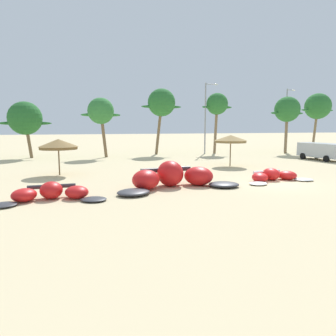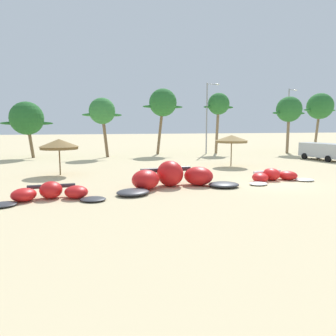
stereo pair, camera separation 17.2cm
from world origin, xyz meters
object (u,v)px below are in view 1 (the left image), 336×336
at_px(palm_left_of_gap, 161,103).
at_px(lamppost_west, 206,115).
at_px(lamppost_west_center, 287,117).
at_px(kite_far_left, 51,193).
at_px(palm_leftmost, 25,119).
at_px(kite_left, 173,177).
at_px(palm_center_right, 287,110).
at_px(beach_umbrella_middle, 231,139).
at_px(palm_right_of_gap, 318,107).
at_px(kite_left_of_center, 274,176).
at_px(palm_center_left, 217,105).
at_px(parked_van, 321,150).
at_px(beach_umbrella_near_van, 58,144).
at_px(palm_left, 101,112).

bearing_deg(palm_left_of_gap, lamppost_west, -9.18).
bearing_deg(lamppost_west, lamppost_west_center, 0.20).
xyz_separation_m(kite_far_left, palm_leftmost, (-4.11, 23.20, 4.21)).
height_order(kite_left, palm_center_right, palm_center_right).
xyz_separation_m(beach_umbrella_middle, palm_left_of_gap, (-2.85, 13.86, 4.14)).
relative_size(beach_umbrella_middle, palm_right_of_gap, 0.35).
height_order(palm_right_of_gap, lamppost_west_center, lamppost_west_center).
distance_m(kite_left_of_center, palm_center_left, 22.83).
distance_m(palm_right_of_gap, lamppost_west, 18.94).
height_order(kite_left, beach_umbrella_middle, beach_umbrella_middle).
xyz_separation_m(kite_left, palm_leftmost, (-11.01, 21.76, 3.95)).
relative_size(parked_van, palm_leftmost, 0.81).
bearing_deg(kite_left_of_center, kite_far_left, -173.31).
xyz_separation_m(kite_left, palm_center_left, (12.92, 21.45, 5.92)).
xyz_separation_m(kite_far_left, palm_right_of_gap, (37.09, 23.86, 6.29)).
distance_m(parked_van, palm_leftmost, 33.41).
bearing_deg(lamppost_west_center, palm_leftmost, 179.38).
bearing_deg(parked_van, palm_center_right, 78.12).
distance_m(beach_umbrella_near_van, palm_left, 14.11).
distance_m(beach_umbrella_middle, palm_leftmost, 23.51).
relative_size(kite_left_of_center, palm_left_of_gap, 0.63).
bearing_deg(palm_leftmost, palm_right_of_gap, 0.91).
xyz_separation_m(palm_left, palm_right_of_gap, (32.75, 2.29, 1.25)).
relative_size(palm_leftmost, lamppost_west_center, 0.72).
relative_size(kite_left, palm_center_left, 0.99).
relative_size(parked_van, palm_left, 0.76).
bearing_deg(lamppost_west, palm_right_of_gap, 3.27).
height_order(palm_left_of_gap, lamppost_west_center, lamppost_west_center).
bearing_deg(beach_umbrella_middle, palm_leftmost, 145.30).
distance_m(parked_van, lamppost_west_center, 12.41).
relative_size(beach_umbrella_near_van, parked_van, 0.55).
relative_size(palm_leftmost, lamppost_west, 0.70).
bearing_deg(kite_far_left, palm_left, 78.62).
bearing_deg(parked_van, palm_leftmost, 159.67).
bearing_deg(kite_left, palm_left_of_gap, 76.39).
xyz_separation_m(palm_leftmost, palm_left, (8.44, -1.64, 0.82)).
distance_m(palm_left, palm_center_right, 24.54).
relative_size(kite_left, parked_van, 1.51).
bearing_deg(palm_leftmost, beach_umbrella_near_van, -74.20).
bearing_deg(lamppost_west, parked_van, -51.55).
height_order(kite_far_left, beach_umbrella_near_van, beach_umbrella_near_van).
bearing_deg(beach_umbrella_near_van, palm_left_of_gap, 51.28).
relative_size(kite_left, kite_left_of_center, 1.49).
xyz_separation_m(kite_left_of_center, palm_leftmost, (-18.27, 21.54, 4.23)).
bearing_deg(kite_left, palm_center_left, 58.95).
bearing_deg(palm_left_of_gap, palm_left, -164.75).
bearing_deg(kite_left, lamppost_west_center, 41.80).
bearing_deg(palm_left, palm_center_right, -3.40).
distance_m(kite_far_left, beach_umbrella_middle, 18.21).
height_order(palm_leftmost, palm_right_of_gap, palm_right_of_gap).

